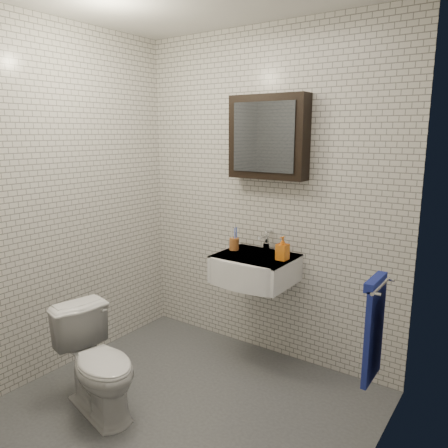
% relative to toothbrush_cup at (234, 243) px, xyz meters
% --- Properties ---
extents(ground, '(2.20, 2.00, 0.01)m').
position_rel_toothbrush_cup_xyz_m(ground, '(0.16, -0.81, -0.90)').
color(ground, '#494C50').
rests_on(ground, ground).
extents(room_shell, '(2.22, 2.02, 2.51)m').
position_rel_toothbrush_cup_xyz_m(room_shell, '(0.16, -0.81, 0.57)').
color(room_shell, silver).
rests_on(room_shell, ground).
extents(washbasin, '(0.55, 0.50, 0.20)m').
position_rel_toothbrush_cup_xyz_m(washbasin, '(0.21, -0.08, -0.14)').
color(washbasin, white).
rests_on(washbasin, room_shell).
extents(faucet, '(0.06, 0.20, 0.15)m').
position_rel_toothbrush_cup_xyz_m(faucet, '(0.21, 0.12, 0.02)').
color(faucet, silver).
rests_on(faucet, washbasin).
extents(mirror_cabinet, '(0.60, 0.15, 0.60)m').
position_rel_toothbrush_cup_xyz_m(mirror_cabinet, '(0.21, 0.11, 0.80)').
color(mirror_cabinet, black).
rests_on(mirror_cabinet, room_shell).
extents(towel_rail, '(0.09, 0.30, 0.58)m').
position_rel_toothbrush_cup_xyz_m(towel_rail, '(1.21, -0.46, -0.18)').
color(towel_rail, silver).
rests_on(towel_rail, room_shell).
extents(toothbrush_cup, '(0.09, 0.09, 0.20)m').
position_rel_toothbrush_cup_xyz_m(toothbrush_cup, '(0.00, 0.00, 0.00)').
color(toothbrush_cup, '#A25D28').
rests_on(toothbrush_cup, washbasin).
extents(soap_bottle, '(0.08, 0.08, 0.17)m').
position_rel_toothbrush_cup_xyz_m(soap_bottle, '(0.43, -0.03, 0.03)').
color(soap_bottle, orange).
rests_on(soap_bottle, washbasin).
extents(toilet, '(0.71, 0.50, 0.65)m').
position_rel_toothbrush_cup_xyz_m(toilet, '(-0.27, -1.12, -0.57)').
color(toilet, white).
rests_on(toilet, ground).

